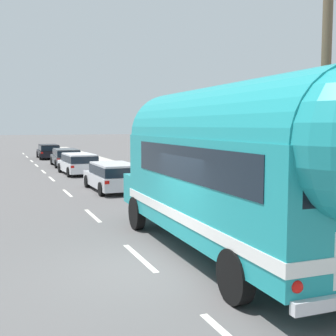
{
  "coord_description": "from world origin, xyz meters",
  "views": [
    {
      "loc": [
        -3.2,
        -9.1,
        3.17
      ],
      "look_at": [
        1.8,
        3.58,
        1.87
      ],
      "focal_mm": 47.53,
      "sensor_mm": 36.0,
      "label": 1
    }
  ],
  "objects_px": {
    "painted_bus": "(236,164)",
    "car_third": "(66,156)",
    "car_lead": "(113,175)",
    "car_fourth": "(48,150)",
    "utility_pole": "(326,74)",
    "car_second": "(79,162)"
  },
  "relations": [
    {
      "from": "car_second",
      "to": "painted_bus",
      "type": "bearing_deg",
      "value": -90.04
    },
    {
      "from": "car_lead",
      "to": "car_third",
      "type": "height_order",
      "value": "same"
    },
    {
      "from": "car_second",
      "to": "car_third",
      "type": "xyz_separation_m",
      "value": [
        0.13,
        6.29,
        0.0
      ]
    },
    {
      "from": "car_lead",
      "to": "utility_pole",
      "type": "bearing_deg",
      "value": -79.5
    },
    {
      "from": "utility_pole",
      "to": "car_fourth",
      "type": "bearing_deg",
      "value": 94.32
    },
    {
      "from": "painted_bus",
      "to": "car_third",
      "type": "bearing_deg",
      "value": 89.68
    },
    {
      "from": "utility_pole",
      "to": "car_lead",
      "type": "xyz_separation_m",
      "value": [
        -2.23,
        12.04,
        -3.63
      ]
    },
    {
      "from": "utility_pole",
      "to": "painted_bus",
      "type": "height_order",
      "value": "utility_pole"
    },
    {
      "from": "utility_pole",
      "to": "car_lead",
      "type": "distance_m",
      "value": 12.77
    },
    {
      "from": "painted_bus",
      "to": "car_lead",
      "type": "relative_size",
      "value": 2.35
    },
    {
      "from": "car_lead",
      "to": "car_fourth",
      "type": "xyz_separation_m",
      "value": [
        -0.41,
        23.02,
        -0.01
      ]
    },
    {
      "from": "car_second",
      "to": "car_third",
      "type": "height_order",
      "value": "same"
    },
    {
      "from": "car_second",
      "to": "car_lead",
      "type": "bearing_deg",
      "value": -88.33
    },
    {
      "from": "utility_pole",
      "to": "car_lead",
      "type": "bearing_deg",
      "value": 100.5
    },
    {
      "from": "painted_bus",
      "to": "car_second",
      "type": "bearing_deg",
      "value": 89.96
    },
    {
      "from": "car_fourth",
      "to": "utility_pole",
      "type": "bearing_deg",
      "value": -85.68
    },
    {
      "from": "painted_bus",
      "to": "car_second",
      "type": "height_order",
      "value": "painted_bus"
    },
    {
      "from": "utility_pole",
      "to": "car_lead",
      "type": "height_order",
      "value": "utility_pole"
    },
    {
      "from": "car_fourth",
      "to": "car_lead",
      "type": "bearing_deg",
      "value": -88.97
    },
    {
      "from": "car_third",
      "to": "car_fourth",
      "type": "distance_m",
      "value": 8.72
    },
    {
      "from": "utility_pole",
      "to": "car_third",
      "type": "bearing_deg",
      "value": 95.06
    },
    {
      "from": "painted_bus",
      "to": "car_fourth",
      "type": "xyz_separation_m",
      "value": [
        -0.17,
        35.07,
        -1.52
      ]
    }
  ]
}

